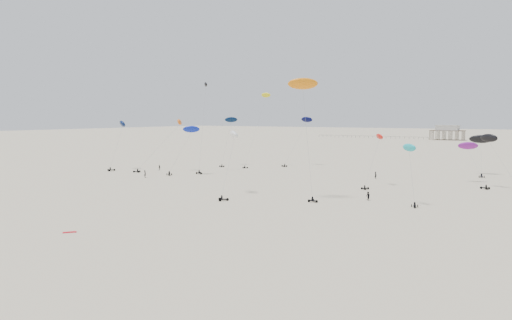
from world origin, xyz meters
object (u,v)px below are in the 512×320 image
Objects in this scene: rig_0 at (185,141)px; rig_7 at (229,129)px; spectator_0 at (145,177)px; pavilion_main at (447,134)px.

rig_7 is (-4.36, 27.66, 2.66)m from rig_0.
rig_0 is at bearing -61.77° from spectator_0.
spectator_0 is (-4.49, -10.91, -9.04)m from rig_0.
rig_7 reaches higher than spectator_0.
rig_0 is 28.13m from rig_7.
spectator_0 is at bearing -168.08° from rig_7.
rig_0 reaches higher than pavilion_main.
pavilion_main is 9.51× the size of spectator_0.
rig_0 is 6.13× the size of spectator_0.
rig_7 is at bearing -97.62° from pavilion_main.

